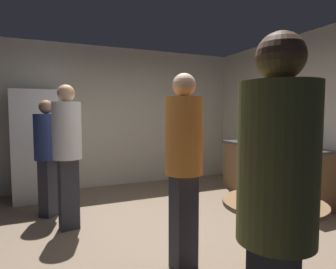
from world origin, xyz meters
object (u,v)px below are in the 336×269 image
at_px(person_in_orange_shirt, 184,155).
at_px(beer_bottle_amber, 270,184).
at_px(foreground_table, 273,214).
at_px(plastic_cup_white, 260,193).
at_px(wine_bottle_on_counter, 248,136).
at_px(person_in_navy_shirt, 47,149).
at_px(person_in_white_shirt, 67,145).
at_px(beer_bottle_green, 304,196).
at_px(kettle, 288,143).
at_px(beer_bottle_brown, 251,186).
at_px(person_in_olive_shirt, 276,203).
at_px(refrigerator, 36,145).

bearing_deg(person_in_orange_shirt, beer_bottle_amber, 49.76).
distance_m(foreground_table, plastic_cup_white, 0.19).
relative_size(wine_bottle_on_counter, person_in_navy_shirt, 0.19).
relative_size(plastic_cup_white, person_in_navy_shirt, 0.07).
xyz_separation_m(plastic_cup_white, person_in_white_shirt, (-1.34, 1.88, 0.25)).
bearing_deg(beer_bottle_amber, person_in_navy_shirt, 127.12).
bearing_deg(wine_bottle_on_counter, beer_bottle_green, -121.81).
bearing_deg(kettle, beer_bottle_amber, -139.91).
distance_m(foreground_table, beer_bottle_brown, 0.28).
distance_m(wine_bottle_on_counter, person_in_white_shirt, 3.24).
height_order(beer_bottle_amber, person_in_olive_shirt, person_in_olive_shirt).
bearing_deg(refrigerator, kettle, -27.98).
distance_m(wine_bottle_on_counter, foreground_table, 3.10).
relative_size(kettle, foreground_table, 0.30).
xyz_separation_m(kettle, person_in_white_shirt, (-3.19, 0.38, 0.07)).
distance_m(beer_bottle_amber, person_in_white_shirt, 2.36).
xyz_separation_m(beer_bottle_amber, person_in_navy_shirt, (-1.77, 2.34, 0.12)).
bearing_deg(kettle, refrigerator, 152.02).
bearing_deg(beer_bottle_green, wine_bottle_on_counter, 58.19).
bearing_deg(beer_bottle_green, beer_bottle_amber, 85.07).
xyz_separation_m(beer_bottle_green, plastic_cup_white, (-0.18, 0.27, -0.03)).
xyz_separation_m(person_in_olive_shirt, person_in_white_shirt, (-0.66, 2.74, -0.00)).
bearing_deg(person_in_navy_shirt, beer_bottle_brown, -13.52).
distance_m(refrigerator, foreground_table, 3.91).
distance_m(kettle, beer_bottle_green, 2.43).
bearing_deg(person_in_olive_shirt, kettle, 1.90).
distance_m(refrigerator, beer_bottle_green, 4.12).
distance_m(refrigerator, wine_bottle_on_counter, 3.70).
xyz_separation_m(plastic_cup_white, person_in_navy_shirt, (-1.56, 2.45, 0.15)).
xyz_separation_m(wine_bottle_on_counter, beer_bottle_brown, (-1.84, -2.30, -0.20)).
xyz_separation_m(beer_bottle_amber, beer_bottle_green, (-0.03, -0.38, 0.00)).
distance_m(wine_bottle_on_counter, plastic_cup_white, 3.06).
height_order(kettle, person_in_orange_shirt, person_in_orange_shirt).
xyz_separation_m(wine_bottle_on_counter, foreground_table, (-1.79, -2.51, -0.39)).
height_order(kettle, person_in_olive_shirt, person_in_olive_shirt).
height_order(refrigerator, beer_bottle_brown, refrigerator).
xyz_separation_m(wine_bottle_on_counter, plastic_cup_white, (-1.85, -2.43, -0.23)).
relative_size(foreground_table, beer_bottle_green, 3.48).
height_order(foreground_table, beer_bottle_green, beer_bottle_green).
xyz_separation_m(beer_bottle_green, person_in_olive_shirt, (-0.86, -0.59, 0.23)).
relative_size(wine_bottle_on_counter, person_in_olive_shirt, 0.17).
bearing_deg(wine_bottle_on_counter, refrigerator, 164.92).
bearing_deg(beer_bottle_green, person_in_navy_shirt, 122.53).
bearing_deg(person_in_olive_shirt, beer_bottle_amber, 6.57).
xyz_separation_m(beer_bottle_green, person_in_orange_shirt, (-0.62, 0.78, 0.23)).
relative_size(plastic_cup_white, person_in_orange_shirt, 0.06).
distance_m(person_in_olive_shirt, person_in_orange_shirt, 1.39).
bearing_deg(person_in_orange_shirt, foreground_table, 31.45).
height_order(kettle, foreground_table, kettle).
bearing_deg(person_in_navy_shirt, foreground_table, -14.79).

